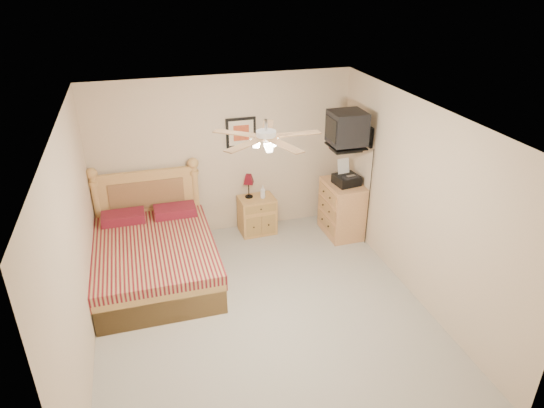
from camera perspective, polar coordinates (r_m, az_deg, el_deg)
The scene contains 17 objects.
floor at distance 6.21m, azimuth -1.08°, elevation -12.60°, with size 4.50×4.50×0.00m, color #9F9B8F.
ceiling at distance 5.03m, azimuth -1.32°, elevation 10.13°, with size 4.00×4.50×0.04m, color white.
wall_back at distance 7.51m, azimuth -5.64°, elevation 5.55°, with size 4.00×0.04×2.50m, color #CBB395.
wall_front at distance 3.79m, azimuth 8.09°, elevation -18.38°, with size 4.00×0.04×2.50m, color #CBB395.
wall_left at distance 5.43m, azimuth -22.13°, elevation -5.08°, with size 0.04×4.50×2.50m, color #CBB395.
wall_right at distance 6.26m, azimuth 16.78°, elevation 0.09°, with size 0.04×4.50×2.50m, color #CBB395.
bed at distance 6.64m, azimuth -13.86°, elevation -3.73°, with size 1.56×2.05×1.33m, color tan, non-canonical shape.
nightstand at distance 7.77m, azimuth -1.77°, elevation -1.29°, with size 0.55×0.42×0.60m, color #A67546.
table_lamp at distance 7.59m, azimuth -2.76°, elevation 2.14°, with size 0.21×0.21×0.39m, color #560812, non-canonical shape.
lotion_bottle at distance 7.58m, azimuth -1.10°, elevation 1.43°, with size 0.08×0.08×0.21m, color silver.
framed_picture at distance 7.42m, azimuth -3.67°, elevation 8.39°, with size 0.46×0.04×0.46m, color black.
dresser at distance 7.74m, azimuth 8.25°, elevation -0.53°, with size 0.51×0.74×0.87m, color #AA7343.
fax_machine at distance 7.46m, azimuth 8.82°, elevation 3.66°, with size 0.35×0.38×0.38m, color black, non-canonical shape.
magazine_lower at distance 7.73m, azimuth 7.91°, elevation 3.16°, with size 0.21×0.28×0.03m, color #AFA48C.
magazine_upper at distance 7.75m, azimuth 8.03°, elevation 3.40°, with size 0.20×0.27×0.02m, color gray.
wall_tv at distance 7.02m, azimuth 9.94°, elevation 8.63°, with size 0.56×0.46×0.58m, color black, non-canonical shape.
ceiling_fan at distance 4.88m, azimuth -0.70°, elevation 7.93°, with size 1.14×1.14×0.28m, color white, non-canonical shape.
Camera 1 is at (-1.22, -4.67, 3.91)m, focal length 32.00 mm.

